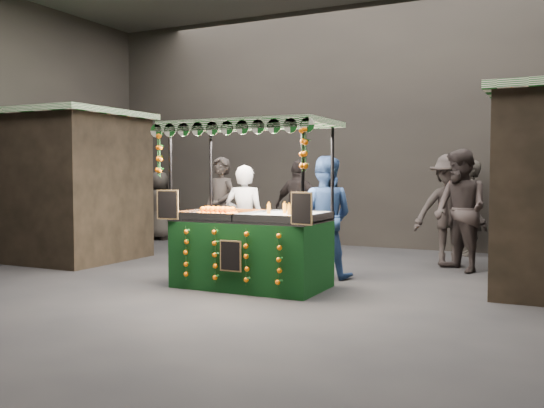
% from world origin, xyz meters
% --- Properties ---
extents(ground, '(12.00, 12.00, 0.00)m').
position_xyz_m(ground, '(0.00, 0.00, 0.00)').
color(ground, black).
rests_on(ground, ground).
extents(market_hall, '(12.10, 10.10, 5.05)m').
position_xyz_m(market_hall, '(0.00, 0.00, 3.38)').
color(market_hall, black).
rests_on(market_hall, ground).
extents(neighbour_stall_left, '(3.00, 2.20, 2.60)m').
position_xyz_m(neighbour_stall_left, '(-4.40, 1.00, 1.31)').
color(neighbour_stall_left, black).
rests_on(neighbour_stall_left, ground).
extents(juice_stall, '(2.27, 1.34, 2.20)m').
position_xyz_m(juice_stall, '(0.06, 0.08, 0.68)').
color(juice_stall, black).
rests_on(juice_stall, ground).
extents(vendor_grey, '(0.67, 0.51, 1.65)m').
position_xyz_m(vendor_grey, '(-0.48, 0.89, 0.82)').
color(vendor_grey, gray).
rests_on(vendor_grey, ground).
extents(vendor_blue, '(0.93, 0.76, 1.77)m').
position_xyz_m(vendor_blue, '(0.66, 1.22, 0.89)').
color(vendor_blue, navy).
rests_on(vendor_blue, ground).
extents(shopper_0, '(0.73, 0.56, 1.80)m').
position_xyz_m(shopper_0, '(-1.58, 2.02, 0.90)').
color(shopper_0, '#292421').
rests_on(shopper_0, ground).
extents(shopper_1, '(1.16, 1.16, 1.90)m').
position_xyz_m(shopper_1, '(2.37, 2.63, 0.95)').
color(shopper_1, '#2C2524').
rests_on(shopper_1, ground).
extents(shopper_2, '(1.09, 0.58, 1.77)m').
position_xyz_m(shopper_2, '(-0.65, 3.32, 0.89)').
color(shopper_2, '#292221').
rests_on(shopper_2, ground).
extents(shopper_3, '(1.36, 1.10, 1.83)m').
position_xyz_m(shopper_3, '(2.14, 3.09, 0.92)').
color(shopper_3, '#282221').
rests_on(shopper_3, ground).
extents(shopper_4, '(0.77, 0.51, 1.57)m').
position_xyz_m(shopper_4, '(-4.50, 4.17, 0.78)').
color(shopper_4, '#292521').
rests_on(shopper_4, ground).
extents(shopper_6, '(0.55, 0.72, 1.76)m').
position_xyz_m(shopper_6, '(2.25, 4.56, 0.88)').
color(shopper_6, black).
rests_on(shopper_6, ground).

